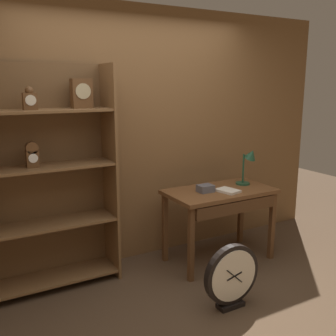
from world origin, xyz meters
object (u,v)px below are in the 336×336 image
(bookshelf, at_px, (31,180))
(open_repair_manual, at_px, (228,191))
(round_clock_large, at_px, (232,276))
(desk_lamp, at_px, (249,162))
(toolbox_small, at_px, (205,188))
(workbench, at_px, (221,200))

(bookshelf, xyz_separation_m, open_repair_manual, (1.81, -0.44, -0.24))
(open_repair_manual, relative_size, round_clock_large, 0.40)
(desk_lamp, bearing_deg, bookshelf, 171.80)
(toolbox_small, bearing_deg, workbench, -9.02)
(bookshelf, relative_size, workbench, 1.81)
(workbench, distance_m, round_clock_large, 0.97)
(bookshelf, height_order, toolbox_small, bookshelf)
(bookshelf, height_order, round_clock_large, bookshelf)
(open_repair_manual, bearing_deg, bookshelf, 153.19)
(bookshelf, relative_size, toolbox_small, 13.19)
(bookshelf, xyz_separation_m, workbench, (1.79, -0.36, -0.35))
(toolbox_small, distance_m, round_clock_large, 0.99)
(bookshelf, height_order, desk_lamp, bookshelf)
(bookshelf, xyz_separation_m, toolbox_small, (1.61, -0.33, -0.21))
(bookshelf, relative_size, open_repair_manual, 9.15)
(bookshelf, distance_m, open_repair_manual, 1.87)
(round_clock_large, bearing_deg, workbench, 59.57)
(desk_lamp, distance_m, open_repair_manual, 0.46)
(bookshelf, distance_m, toolbox_small, 1.66)
(bookshelf, bearing_deg, workbench, -11.31)
(bookshelf, xyz_separation_m, round_clock_large, (1.34, -1.12, -0.73))
(bookshelf, xyz_separation_m, desk_lamp, (2.18, -0.31, 0.00))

